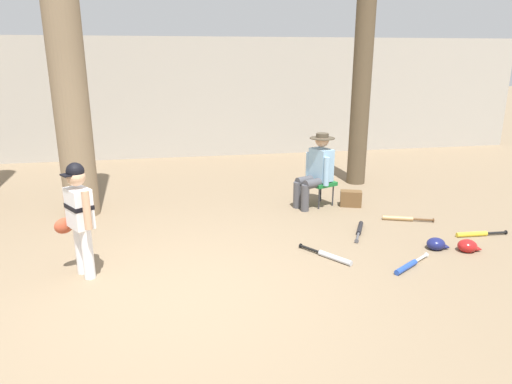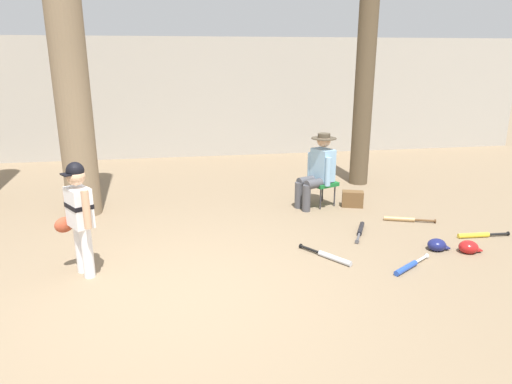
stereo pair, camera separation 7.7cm
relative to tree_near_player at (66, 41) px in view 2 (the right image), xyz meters
name	(u,v)px [view 2 (the right image)]	position (x,y,z in m)	size (l,w,h in m)	color
ground_plane	(179,296)	(1.43, -2.91, -2.59)	(60.00, 60.00, 0.00)	#7F6B51
concrete_back_wall	(173,98)	(1.43, 4.19, -1.18)	(18.00, 0.36, 2.82)	#ADA89E
tree_near_player	(66,41)	(0.00, 0.00, 0.00)	(0.82, 0.82, 6.02)	#7F6B51
tree_behind_spectator	(366,58)	(4.92, 0.98, -0.24)	(0.59, 0.59, 5.33)	brown
young_ballplayer	(78,212)	(0.38, -2.21, -1.85)	(0.51, 0.51, 1.31)	white
folding_stool	(322,184)	(3.79, -0.25, -2.23)	(0.52, 0.52, 0.41)	#196B2D
seated_spectator	(318,169)	(3.70, -0.28, -1.95)	(0.67, 0.55, 1.20)	#47474C
handbag_beside_stool	(353,199)	(4.27, -0.40, -2.46)	(0.34, 0.18, 0.26)	brown
bat_black_composite	(360,230)	(3.96, -1.52, -2.56)	(0.39, 0.67, 0.07)	black
bat_yellow_trainer	(478,235)	(5.47, -1.97, -2.56)	(0.74, 0.09, 0.07)	yellow
bat_aluminum_silver	(331,257)	(3.26, -2.31, -2.56)	(0.49, 0.67, 0.07)	#B7BCC6
bat_blue_youth	(408,267)	(4.07, -2.72, -2.56)	(0.63, 0.44, 0.07)	#2347AD
bat_wood_tan	(403,219)	(4.77, -1.20, -2.56)	(0.72, 0.31, 0.07)	tan
batting_helmet_navy	(437,245)	(4.69, -2.27, -2.52)	(0.28, 0.21, 0.16)	navy
batting_helmet_red	(469,247)	(5.04, -2.40, -2.52)	(0.29, 0.22, 0.16)	#A81919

